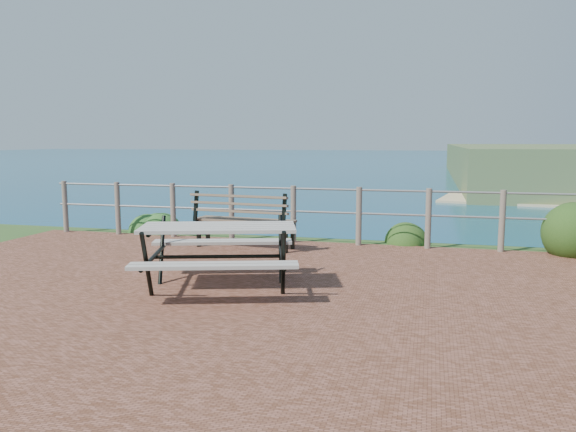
% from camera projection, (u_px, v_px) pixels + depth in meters
% --- Properties ---
extents(ground, '(10.00, 7.00, 0.12)m').
position_uv_depth(ground, '(227.00, 293.00, 6.69)').
color(ground, brown).
rests_on(ground, ground).
extents(ocean, '(1200.00, 1200.00, 0.00)m').
position_uv_depth(ocean, '(425.00, 146.00, 198.73)').
color(ocean, '#14727C').
rests_on(ocean, ground).
extents(safety_railing, '(9.40, 0.10, 1.00)m').
position_uv_depth(safety_railing, '(293.00, 211.00, 9.83)').
color(safety_railing, '#6B5B4C').
rests_on(safety_railing, ground).
extents(picnic_table, '(1.97, 1.53, 0.77)m').
position_uv_depth(picnic_table, '(219.00, 250.00, 6.73)').
color(picnic_table, '#9E988D').
rests_on(picnic_table, ground).
extents(park_bench, '(1.73, 0.60, 0.96)m').
position_uv_depth(park_bench, '(245.00, 212.00, 9.30)').
color(park_bench, brown).
rests_on(park_bench, ground).
extents(shrub_lip_west, '(0.81, 0.81, 0.56)m').
position_uv_depth(shrub_lip_west, '(157.00, 232.00, 11.08)').
color(shrub_lip_west, '#2B5921').
rests_on(shrub_lip_west, ground).
extents(shrub_lip_east, '(0.82, 0.82, 0.58)m').
position_uv_depth(shrub_lip_east, '(419.00, 243.00, 9.93)').
color(shrub_lip_east, '#244916').
rests_on(shrub_lip_east, ground).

